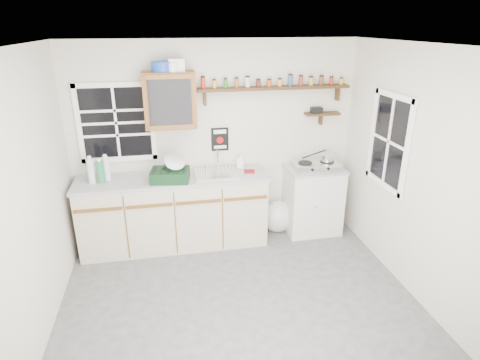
# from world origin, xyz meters

# --- Properties ---
(room) EXTENTS (3.64, 3.24, 2.54)m
(room) POSITION_xyz_m (0.00, 0.00, 1.25)
(room) COLOR #47474A
(room) RESTS_ON ground
(main_cabinet) EXTENTS (2.31, 0.63, 0.92)m
(main_cabinet) POSITION_xyz_m (-0.58, 1.30, 0.46)
(main_cabinet) COLOR #C0B69F
(main_cabinet) RESTS_ON floor
(right_cabinet) EXTENTS (0.73, 0.57, 0.91)m
(right_cabinet) POSITION_xyz_m (1.25, 1.32, 0.46)
(right_cabinet) COLOR silver
(right_cabinet) RESTS_ON floor
(sink) EXTENTS (0.52, 0.44, 0.29)m
(sink) POSITION_xyz_m (-0.05, 1.30, 0.93)
(sink) COLOR silver
(sink) RESTS_ON main_cabinet
(upper_cabinet) EXTENTS (0.60, 0.32, 0.65)m
(upper_cabinet) POSITION_xyz_m (-0.55, 1.44, 1.82)
(upper_cabinet) COLOR brown
(upper_cabinet) RESTS_ON wall_back
(upper_cabinet_clutter) EXTENTS (0.37, 0.24, 0.14)m
(upper_cabinet_clutter) POSITION_xyz_m (-0.55, 1.44, 2.21)
(upper_cabinet_clutter) COLOR #1B46B2
(upper_cabinet_clutter) RESTS_ON upper_cabinet
(spice_shelf) EXTENTS (1.91, 0.18, 0.35)m
(spice_shelf) POSITION_xyz_m (0.72, 1.51, 1.93)
(spice_shelf) COLOR black
(spice_shelf) RESTS_ON wall_back
(secondary_shelf) EXTENTS (0.45, 0.16, 0.24)m
(secondary_shelf) POSITION_xyz_m (1.36, 1.52, 1.58)
(secondary_shelf) COLOR black
(secondary_shelf) RESTS_ON wall_back
(warning_sign) EXTENTS (0.22, 0.02, 0.30)m
(warning_sign) POSITION_xyz_m (0.05, 1.59, 1.28)
(warning_sign) COLOR black
(warning_sign) RESTS_ON wall_back
(window_back) EXTENTS (0.93, 0.03, 0.98)m
(window_back) POSITION_xyz_m (-1.20, 1.59, 1.55)
(window_back) COLOR black
(window_back) RESTS_ON wall_back
(window_right) EXTENTS (0.03, 0.78, 1.08)m
(window_right) POSITION_xyz_m (1.79, 0.55, 1.45)
(window_right) COLOR black
(window_right) RESTS_ON wall_back
(water_bottles) EXTENTS (0.24, 0.15, 0.33)m
(water_bottles) POSITION_xyz_m (-1.42, 1.30, 1.07)
(water_bottles) COLOR silver
(water_bottles) RESTS_ON main_cabinet
(dish_rack) EXTENTS (0.49, 0.39, 0.33)m
(dish_rack) POSITION_xyz_m (-0.59, 1.19, 1.03)
(dish_rack) COLOR black
(dish_rack) RESTS_ON main_cabinet
(soap_bottle) EXTENTS (0.12, 0.12, 0.20)m
(soap_bottle) POSITION_xyz_m (0.30, 1.48, 1.02)
(soap_bottle) COLOR silver
(soap_bottle) RESTS_ON main_cabinet
(rag) EXTENTS (0.14, 0.13, 0.02)m
(rag) POSITION_xyz_m (0.37, 1.29, 0.93)
(rag) COLOR maroon
(rag) RESTS_ON main_cabinet
(hotplate) EXTENTS (0.60, 0.32, 0.09)m
(hotplate) POSITION_xyz_m (1.26, 1.30, 0.95)
(hotplate) COLOR silver
(hotplate) RESTS_ON right_cabinet
(saucepan) EXTENTS (0.38, 0.23, 0.17)m
(saucepan) POSITION_xyz_m (1.40, 1.31, 1.03)
(saucepan) COLOR silver
(saucepan) RESTS_ON hotplate
(trash_bag) EXTENTS (0.42, 0.38, 0.48)m
(trash_bag) POSITION_xyz_m (0.80, 1.40, 0.21)
(trash_bag) COLOR silver
(trash_bag) RESTS_ON floor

